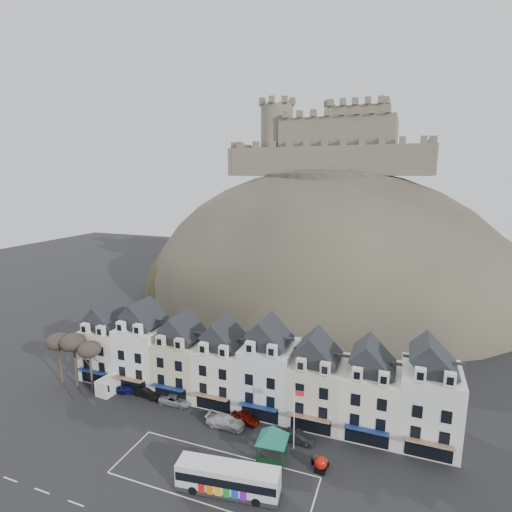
{
  "coord_description": "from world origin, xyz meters",
  "views": [
    {
      "loc": [
        19.69,
        -32.38,
        31.72
      ],
      "look_at": [
        -1.67,
        24.0,
        19.74
      ],
      "focal_mm": 28.0,
      "sensor_mm": 36.0,
      "label": 1
    }
  ],
  "objects_px": {
    "car_black": "(147,392)",
    "car_white": "(225,421)",
    "red_buoy": "(321,464)",
    "car_navy": "(131,388)",
    "car_silver": "(176,400)",
    "car_charcoal": "(297,437)",
    "car_maroon": "(245,417)",
    "flagpole": "(295,414)",
    "bus": "(228,477)",
    "white_van": "(114,383)",
    "bus_shelter": "(273,433)"
  },
  "relations": [
    {
      "from": "red_buoy",
      "to": "car_silver",
      "type": "relative_size",
      "value": 0.37
    },
    {
      "from": "bus_shelter",
      "to": "car_silver",
      "type": "distance_m",
      "value": 17.72
    },
    {
      "from": "flagpole",
      "to": "car_white",
      "type": "bearing_deg",
      "value": 174.7
    },
    {
      "from": "red_buoy",
      "to": "bus_shelter",
      "type": "bearing_deg",
      "value": -178.74
    },
    {
      "from": "bus_shelter",
      "to": "car_white",
      "type": "xyz_separation_m",
      "value": [
        -7.6,
        3.65,
        -2.63
      ]
    },
    {
      "from": "car_white",
      "to": "car_maroon",
      "type": "bearing_deg",
      "value": -48.99
    },
    {
      "from": "red_buoy",
      "to": "car_navy",
      "type": "bearing_deg",
      "value": 168.56
    },
    {
      "from": "car_navy",
      "to": "car_white",
      "type": "distance_m",
      "value": 16.84
    },
    {
      "from": "car_maroon",
      "to": "car_charcoal",
      "type": "bearing_deg",
      "value": -87.84
    },
    {
      "from": "red_buoy",
      "to": "flagpole",
      "type": "relative_size",
      "value": 0.22
    },
    {
      "from": "car_navy",
      "to": "car_black",
      "type": "relative_size",
      "value": 0.91
    },
    {
      "from": "bus",
      "to": "car_black",
      "type": "height_order",
      "value": "bus"
    },
    {
      "from": "car_black",
      "to": "car_charcoal",
      "type": "distance_m",
      "value": 23.32
    },
    {
      "from": "car_silver",
      "to": "car_maroon",
      "type": "xyz_separation_m",
      "value": [
        10.9,
        -0.47,
        0.01
      ]
    },
    {
      "from": "flagpole",
      "to": "car_navy",
      "type": "distance_m",
      "value": 26.57
    },
    {
      "from": "red_buoy",
      "to": "car_maroon",
      "type": "distance_m",
      "value": 12.31
    },
    {
      "from": "car_charcoal",
      "to": "white_van",
      "type": "bearing_deg",
      "value": 88.36
    },
    {
      "from": "bus_shelter",
      "to": "red_buoy",
      "type": "distance_m",
      "value": 6.06
    },
    {
      "from": "white_van",
      "to": "car_silver",
      "type": "distance_m",
      "value": 10.81
    },
    {
      "from": "bus_shelter",
      "to": "car_maroon",
      "type": "relative_size",
      "value": 1.74
    },
    {
      "from": "car_silver",
      "to": "car_maroon",
      "type": "bearing_deg",
      "value": -95.02
    },
    {
      "from": "flagpole",
      "to": "car_charcoal",
      "type": "xyz_separation_m",
      "value": [
        -0.02,
        1.22,
        -3.75
      ]
    },
    {
      "from": "bus",
      "to": "white_van",
      "type": "height_order",
      "value": "bus"
    },
    {
      "from": "car_maroon",
      "to": "car_black",
      "type": "bearing_deg",
      "value": 100.86
    },
    {
      "from": "car_black",
      "to": "car_white",
      "type": "bearing_deg",
      "value": -92.37
    },
    {
      "from": "car_navy",
      "to": "car_black",
      "type": "distance_m",
      "value": 2.85
    },
    {
      "from": "flagpole",
      "to": "car_charcoal",
      "type": "bearing_deg",
      "value": 90.98
    },
    {
      "from": "car_black",
      "to": "car_white",
      "type": "distance_m",
      "value": 14.03
    },
    {
      "from": "bus_shelter",
      "to": "car_white",
      "type": "relative_size",
      "value": 1.33
    },
    {
      "from": "bus_shelter",
      "to": "car_black",
      "type": "relative_size",
      "value": 1.46
    },
    {
      "from": "car_navy",
      "to": "bus_shelter",
      "type": "bearing_deg",
      "value": -120.65
    },
    {
      "from": "car_navy",
      "to": "car_white",
      "type": "relative_size",
      "value": 0.83
    },
    {
      "from": "car_black",
      "to": "red_buoy",
      "type": "bearing_deg",
      "value": -94.72
    },
    {
      "from": "flagpole",
      "to": "car_navy",
      "type": "xyz_separation_m",
      "value": [
        -26.09,
        3.38,
        -3.71
      ]
    },
    {
      "from": "bus",
      "to": "flagpole",
      "type": "relative_size",
      "value": 1.4
    },
    {
      "from": "bus_shelter",
      "to": "car_charcoal",
      "type": "height_order",
      "value": "bus_shelter"
    },
    {
      "from": "red_buoy",
      "to": "car_charcoal",
      "type": "height_order",
      "value": "red_buoy"
    },
    {
      "from": "red_buoy",
      "to": "car_navy",
      "type": "relative_size",
      "value": 0.41
    },
    {
      "from": "bus",
      "to": "white_van",
      "type": "bearing_deg",
      "value": 146.21
    },
    {
      "from": "car_silver",
      "to": "car_white",
      "type": "bearing_deg",
      "value": -106.95
    },
    {
      "from": "white_van",
      "to": "bus_shelter",
      "type": "bearing_deg",
      "value": -7.12
    },
    {
      "from": "car_white",
      "to": "white_van",
      "type": "bearing_deg",
      "value": 82.8
    },
    {
      "from": "red_buoy",
      "to": "car_white",
      "type": "bearing_deg",
      "value": 164.97
    },
    {
      "from": "car_black",
      "to": "car_white",
      "type": "relative_size",
      "value": 0.91
    },
    {
      "from": "bus",
      "to": "red_buoy",
      "type": "relative_size",
      "value": 6.23
    },
    {
      "from": "bus_shelter",
      "to": "car_navy",
      "type": "xyz_separation_m",
      "value": [
        -24.26,
        6.15,
        -2.65
      ]
    },
    {
      "from": "red_buoy",
      "to": "car_navy",
      "type": "xyz_separation_m",
      "value": [
        -29.78,
        6.03,
        -0.17
      ]
    },
    {
      "from": "white_van",
      "to": "car_maroon",
      "type": "distance_m",
      "value": 21.72
    },
    {
      "from": "bus",
      "to": "car_silver",
      "type": "distance_m",
      "value": 18.3
    },
    {
      "from": "red_buoy",
      "to": "car_black",
      "type": "height_order",
      "value": "red_buoy"
    }
  ]
}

